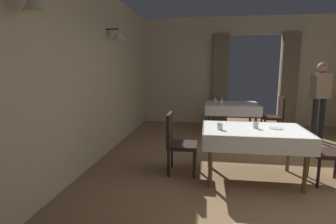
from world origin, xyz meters
name	(u,v)px	position (x,y,z in m)	size (l,w,h in m)	color
ground	(300,187)	(0.00, 0.00, 0.00)	(10.08, 10.08, 0.00)	olive
wall_left	(73,75)	(-3.20, 0.00, 1.51)	(0.49, 8.40, 3.00)	beige
wall_back	(254,71)	(0.00, 4.18, 1.51)	(6.40, 0.27, 3.00)	beige
dining_table_mid	(253,134)	(-0.61, 0.22, 0.67)	(1.44, 0.98, 0.75)	brown
dining_table_far	(231,107)	(-0.69, 2.95, 0.66)	(1.28, 1.04, 0.75)	brown
chair_mid_right	(336,148)	(0.49, 0.21, 0.52)	(0.45, 0.44, 0.93)	black
chair_mid_left	(177,140)	(-1.71, 0.29, 0.52)	(0.44, 0.44, 0.93)	black
chair_far_right	(276,114)	(0.34, 2.88, 0.52)	(0.45, 0.44, 0.93)	black
plate_mid_a	(276,128)	(-0.30, 0.26, 0.76)	(0.20, 0.20, 0.01)	white
glass_mid_b	(256,125)	(-0.58, 0.23, 0.79)	(0.08, 0.08, 0.09)	silver
glass_mid_c	(220,126)	(-1.09, 0.08, 0.80)	(0.08, 0.08, 0.09)	silver
flower_vase_far	(222,101)	(-0.95, 2.58, 0.85)	(0.07, 0.07, 0.19)	silver
glass_far_b	(215,100)	(-1.08, 3.01, 0.80)	(0.07, 0.07, 0.11)	silver
plate_far_c	(241,105)	(-0.49, 2.59, 0.76)	(0.21, 0.21, 0.01)	white
person_waiter_by_doorway	(320,95)	(1.13, 2.52, 1.02)	(0.41, 0.32, 1.72)	black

